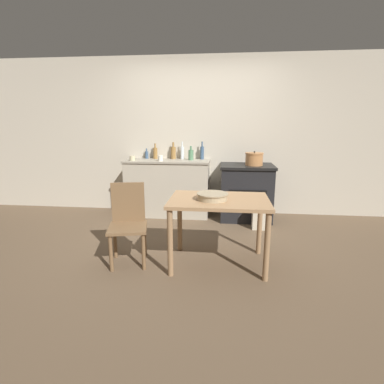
# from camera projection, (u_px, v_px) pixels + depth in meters

# --- Properties ---
(ground_plane) EXTENTS (14.00, 14.00, 0.00)m
(ground_plane) POSITION_uv_depth(u_px,v_px,m) (188.00, 246.00, 3.72)
(ground_plane) COLOR brown
(wall_back) EXTENTS (8.00, 0.07, 2.55)m
(wall_back) POSITION_uv_depth(u_px,v_px,m) (200.00, 137.00, 4.97)
(wall_back) COLOR beige
(wall_back) RESTS_ON ground_plane
(counter_cabinet) EXTENTS (1.37, 0.54, 0.91)m
(counter_cabinet) POSITION_uv_depth(u_px,v_px,m) (168.00, 188.00, 4.93)
(counter_cabinet) COLOR #B2A893
(counter_cabinet) RESTS_ON ground_plane
(stove) EXTENTS (0.82, 0.68, 0.87)m
(stove) POSITION_uv_depth(u_px,v_px,m) (246.00, 192.00, 4.73)
(stove) COLOR black
(stove) RESTS_ON ground_plane
(work_table) EXTENTS (1.03, 0.73, 0.73)m
(work_table) POSITION_uv_depth(u_px,v_px,m) (219.00, 209.00, 3.13)
(work_table) COLOR #A87F56
(work_table) RESTS_ON ground_plane
(chair) EXTENTS (0.48, 0.48, 0.86)m
(chair) POSITION_uv_depth(u_px,v_px,m) (128.00, 221.00, 3.24)
(chair) COLOR brown
(chair) RESTS_ON ground_plane
(flour_sack) EXTENTS (0.26, 0.18, 0.35)m
(flour_sack) POSITION_uv_depth(u_px,v_px,m) (261.00, 217.00, 4.31)
(flour_sack) COLOR beige
(flour_sack) RESTS_ON ground_plane
(stock_pot) EXTENTS (0.27, 0.27, 0.22)m
(stock_pot) POSITION_uv_depth(u_px,v_px,m) (254.00, 159.00, 4.56)
(stock_pot) COLOR #B77A47
(stock_pot) RESTS_ON stove
(mixing_bowl_large) EXTENTS (0.32, 0.32, 0.07)m
(mixing_bowl_large) POSITION_uv_depth(u_px,v_px,m) (212.00, 196.00, 3.06)
(mixing_bowl_large) COLOR tan
(mixing_bowl_large) RESTS_ON work_table
(bottle_far_left) EXTENTS (0.06, 0.06, 0.29)m
(bottle_far_left) POSITION_uv_depth(u_px,v_px,m) (202.00, 153.00, 4.90)
(bottle_far_left) COLOR #3D5675
(bottle_far_left) RESTS_ON counter_cabinet
(bottle_left) EXTENTS (0.08, 0.08, 0.22)m
(bottle_left) POSITION_uv_depth(u_px,v_px,m) (191.00, 155.00, 4.82)
(bottle_left) COLOR #517F5B
(bottle_left) RESTS_ON counter_cabinet
(bottle_mid_left) EXTENTS (0.08, 0.08, 0.28)m
(bottle_mid_left) POSITION_uv_depth(u_px,v_px,m) (173.00, 152.00, 4.96)
(bottle_mid_left) COLOR olive
(bottle_mid_left) RESTS_ON counter_cabinet
(bottle_center_left) EXTENTS (0.06, 0.06, 0.29)m
(bottle_center_left) POSITION_uv_depth(u_px,v_px,m) (182.00, 152.00, 4.93)
(bottle_center_left) COLOR silver
(bottle_center_left) RESTS_ON counter_cabinet
(bottle_center) EXTENTS (0.07, 0.07, 0.25)m
(bottle_center) POSITION_uv_depth(u_px,v_px,m) (155.00, 153.00, 4.98)
(bottle_center) COLOR olive
(bottle_center) RESTS_ON counter_cabinet
(bottle_center_right) EXTENTS (0.06, 0.06, 0.17)m
(bottle_center_right) POSITION_uv_depth(u_px,v_px,m) (147.00, 155.00, 5.02)
(bottle_center_right) COLOR #3D5675
(bottle_center_right) RESTS_ON counter_cabinet
(cup_mid_right) EXTENTS (0.08, 0.08, 0.09)m
(cup_mid_right) POSITION_uv_depth(u_px,v_px,m) (160.00, 158.00, 4.68)
(cup_mid_right) COLOR silver
(cup_mid_right) RESTS_ON counter_cabinet
(cup_right) EXTENTS (0.09, 0.09, 0.08)m
(cup_right) POSITION_uv_depth(u_px,v_px,m) (132.00, 158.00, 4.74)
(cup_right) COLOR beige
(cup_right) RESTS_ON counter_cabinet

